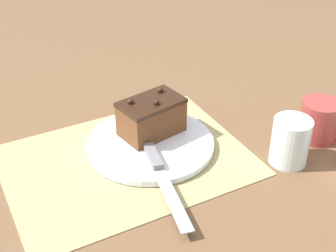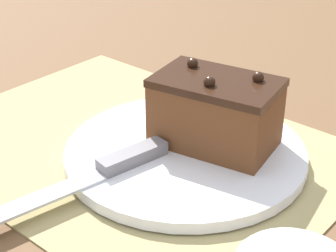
{
  "view_description": "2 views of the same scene",
  "coord_description": "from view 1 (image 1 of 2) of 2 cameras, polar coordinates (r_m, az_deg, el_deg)",
  "views": [
    {
      "loc": [
        -0.27,
        -0.68,
        0.55
      ],
      "look_at": [
        0.09,
        -0.0,
        0.05
      ],
      "focal_mm": 50.0,
      "sensor_mm": 36.0,
      "label": 1
    },
    {
      "loc": [
        0.38,
        -0.38,
        0.32
      ],
      "look_at": [
        0.05,
        0.01,
        0.04
      ],
      "focal_mm": 60.0,
      "sensor_mm": 36.0,
      "label": 2
    }
  ],
  "objects": [
    {
      "name": "placemat_woven",
      "position": [
        0.91,
        -5.04,
        -4.21
      ],
      "size": [
        0.46,
        0.34,
        0.0
      ],
      "primitive_type": "cube",
      "color": "tan",
      "rests_on": "ground_plane"
    },
    {
      "name": "coffee_mug",
      "position": [
        1.0,
        18.03,
        0.7
      ],
      "size": [
        0.09,
        0.08,
        0.08
      ],
      "color": "#993833",
      "rests_on": "ground_plane"
    },
    {
      "name": "drinking_glass",
      "position": [
        0.91,
        14.69,
        -1.82
      ],
      "size": [
        0.07,
        0.07,
        0.09
      ],
      "color": "silver",
      "rests_on": "ground_plane"
    },
    {
      "name": "chocolate_cake",
      "position": [
        0.94,
        -2.04,
        1.14
      ],
      "size": [
        0.14,
        0.1,
        0.08
      ],
      "rotation": [
        0.0,
        0.0,
        0.19
      ],
      "color": "brown",
      "rests_on": "cake_plate"
    },
    {
      "name": "cake_plate",
      "position": [
        0.94,
        -2.15,
        -2.18
      ],
      "size": [
        0.26,
        0.26,
        0.01
      ],
      "color": "white",
      "rests_on": "placemat_woven"
    },
    {
      "name": "ground_plane",
      "position": [
        0.91,
        -5.04,
        -4.31
      ],
      "size": [
        3.0,
        3.0,
        0.0
      ],
      "primitive_type": "plane",
      "color": "brown"
    },
    {
      "name": "serving_knife",
      "position": [
        0.85,
        -1.09,
        -5.37
      ],
      "size": [
        0.06,
        0.24,
        0.01
      ],
      "rotation": [
        0.0,
        0.0,
        2.96
      ],
      "color": "slate",
      "rests_on": "cake_plate"
    }
  ]
}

